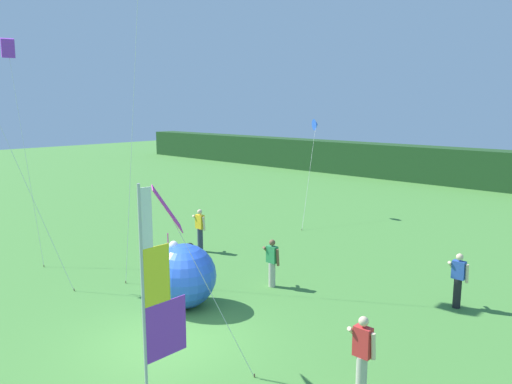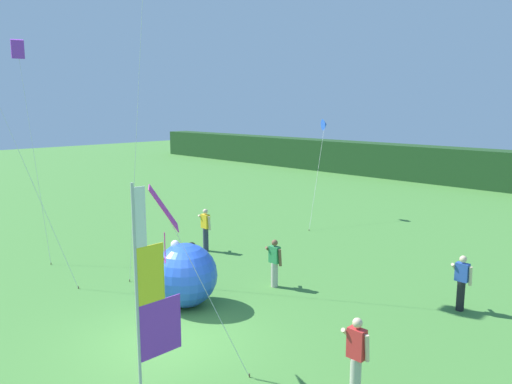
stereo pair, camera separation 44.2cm
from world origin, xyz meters
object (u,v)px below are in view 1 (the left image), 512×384
banner_flag (156,297)px  person_far_right (458,279)px  inflatable_balloon (184,276)px  kite_blue_delta_5 (316,125)px  person_far_left (362,354)px  person_near_banner (200,229)px  person_mid_field (272,262)px  kite_purple_box_1 (8,49)px  kite_magenta_diamond_2 (169,213)px

banner_flag → person_far_right: size_ratio=2.70×
inflatable_balloon → kite_blue_delta_5: size_ratio=0.38×
kite_blue_delta_5 → person_far_left: bearing=-50.2°
person_near_banner → kite_blue_delta_5: 9.65m
person_far_right → person_near_banner: bearing=-171.7°
person_near_banner → person_mid_field: size_ratio=1.10×
person_near_banner → kite_purple_box_1: 9.87m
person_mid_field → kite_purple_box_1: bearing=-158.4°
banner_flag → inflatable_balloon: banner_flag is taller
person_near_banner → person_far_right: bearing=8.3°
kite_magenta_diamond_2 → person_near_banner: bearing=135.6°
person_far_right → kite_purple_box_1: bearing=-157.1°
banner_flag → person_near_banner: (-7.10, 7.12, -1.17)m
person_far_left → kite_purple_box_1: 16.68m
person_far_left → kite_magenta_diamond_2: kite_magenta_diamond_2 is taller
person_mid_field → kite_purple_box_1: (-9.79, -3.87, 7.01)m
person_mid_field → person_far_left: (5.38, -3.40, 0.08)m
person_near_banner → kite_purple_box_1: kite_purple_box_1 is taller
banner_flag → person_near_banner: 10.13m
person_near_banner → kite_magenta_diamond_2: (6.26, -6.14, 2.57)m
person_mid_field → kite_purple_box_1: kite_purple_box_1 is taller
person_far_left → inflatable_balloon: 6.16m
person_mid_field → person_near_banner: bearing=168.3°
banner_flag → kite_blue_delta_5: kite_blue_delta_5 is taller
kite_purple_box_1 → kite_blue_delta_5: 14.61m
person_mid_field → person_far_left: person_far_left is taller
person_far_right → kite_purple_box_1: (-14.79, -6.26, 6.98)m
banner_flag → person_far_left: size_ratio=2.56×
person_mid_field → kite_magenta_diamond_2: 6.02m
kite_purple_box_1 → kite_magenta_diamond_2: 12.24m
person_far_right → kite_blue_delta_5: 13.51m
kite_purple_box_1 → kite_magenta_diamond_2: kite_purple_box_1 is taller
person_mid_field → person_far_right: size_ratio=0.97×
banner_flag → kite_blue_delta_5: 18.05m
person_mid_field → person_far_right: bearing=25.5°
kite_purple_box_1 → kite_blue_delta_5: size_ratio=1.62×
person_mid_field → kite_blue_delta_5: kite_blue_delta_5 is taller
person_mid_field → inflatable_balloon: inflatable_balloon is taller
inflatable_balloon → kite_purple_box_1: bearing=-174.2°
person_near_banner → kite_magenta_diamond_2: size_ratio=0.42×
person_far_left → kite_purple_box_1: size_ratio=0.21×
person_near_banner → inflatable_balloon: size_ratio=0.90×
kite_magenta_diamond_2 → kite_blue_delta_5: 16.64m
person_far_left → kite_magenta_diamond_2: (-3.80, -1.77, 2.58)m
kite_purple_box_1 → kite_magenta_diamond_2: size_ratio=2.04×
person_far_right → kite_magenta_diamond_2: (-3.42, -7.55, 2.63)m
person_mid_field → person_far_right: (5.00, 2.38, 0.03)m
kite_purple_box_1 → kite_blue_delta_5: (4.17, 13.66, -3.10)m
person_far_right → inflatable_balloon: (-5.77, -5.34, 0.07)m
person_mid_field → inflatable_balloon: (-0.77, -2.95, 0.11)m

